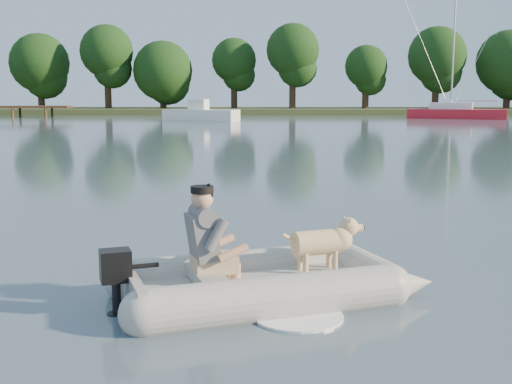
{
  "coord_description": "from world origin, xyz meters",
  "views": [
    {
      "loc": [
        0.59,
        -6.96,
        2.21
      ],
      "look_at": [
        0.49,
        2.48,
        0.75
      ],
      "focal_mm": 45.0,
      "sensor_mm": 36.0,
      "label": 1
    }
  ],
  "objects_px": {
    "dinghy": "(267,246)",
    "motorboat": "(201,107)",
    "dog": "(318,247)",
    "man": "(204,233)",
    "sailboat": "(456,113)"
  },
  "relations": [
    {
      "from": "motorboat",
      "to": "man",
      "type": "bearing_deg",
      "value": -67.26
    },
    {
      "from": "man",
      "to": "dinghy",
      "type": "bearing_deg",
      "value": -4.24
    },
    {
      "from": "man",
      "to": "motorboat",
      "type": "xyz_separation_m",
      "value": [
        -4.18,
        43.88,
        0.39
      ]
    },
    {
      "from": "dinghy",
      "to": "motorboat",
      "type": "xyz_separation_m",
      "value": [
        -4.83,
        43.7,
        0.57
      ]
    },
    {
      "from": "sailboat",
      "to": "man",
      "type": "bearing_deg",
      "value": -88.46
    },
    {
      "from": "dog",
      "to": "sailboat",
      "type": "height_order",
      "value": "sailboat"
    },
    {
      "from": "dinghy",
      "to": "sailboat",
      "type": "xyz_separation_m",
      "value": [
        16.68,
        49.21,
        -0.08
      ]
    },
    {
      "from": "dog",
      "to": "dinghy",
      "type": "bearing_deg",
      "value": -175.43
    },
    {
      "from": "dinghy",
      "to": "man",
      "type": "relative_size",
      "value": 4.52
    },
    {
      "from": "dinghy",
      "to": "dog",
      "type": "distance_m",
      "value": 0.63
    },
    {
      "from": "dinghy",
      "to": "sailboat",
      "type": "bearing_deg",
      "value": 51.4
    },
    {
      "from": "dinghy",
      "to": "dog",
      "type": "xyz_separation_m",
      "value": [
        0.57,
        0.26,
        -0.07
      ]
    },
    {
      "from": "dog",
      "to": "motorboat",
      "type": "height_order",
      "value": "motorboat"
    },
    {
      "from": "motorboat",
      "to": "sailboat",
      "type": "relative_size",
      "value": 0.53
    },
    {
      "from": "dog",
      "to": "sailboat",
      "type": "distance_m",
      "value": 51.53
    }
  ]
}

